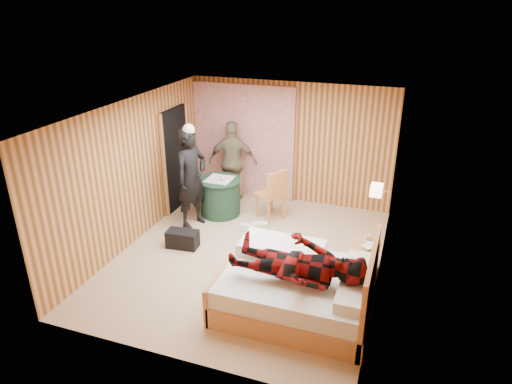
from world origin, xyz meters
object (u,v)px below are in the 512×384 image
(chair_near, at_px, (273,191))
(woman_standing, at_px, (192,178))
(chair_far, at_px, (232,177))
(man_on_bed, at_px, (298,255))
(bed, at_px, (299,288))
(duffel_bag, at_px, (183,239))
(nightstand, at_px, (365,258))
(wall_lamp, at_px, (377,190))
(round_table, at_px, (220,196))
(man_at_table, at_px, (233,162))

(chair_near, bearing_deg, woman_standing, -28.16)
(chair_far, bearing_deg, man_on_bed, -68.50)
(bed, bearing_deg, man_on_bed, -83.16)
(bed, height_order, woman_standing, woman_standing)
(bed, relative_size, duffel_bag, 3.81)
(nightstand, xyz_separation_m, chair_far, (-3.00, 1.92, 0.26))
(wall_lamp, relative_size, chair_near, 0.25)
(bed, distance_m, woman_standing, 3.16)
(chair_near, distance_m, woman_standing, 1.57)
(wall_lamp, relative_size, bed, 0.13)
(nightstand, bearing_deg, round_table, 157.25)
(round_table, relative_size, woman_standing, 0.45)
(round_table, xyz_separation_m, woman_standing, (-0.30, -0.59, 0.57))
(nightstand, distance_m, duffel_bag, 3.08)
(bed, bearing_deg, wall_lamp, 61.92)
(woman_standing, bearing_deg, duffel_bag, -147.16)
(duffel_bag, relative_size, woman_standing, 0.28)
(bed, relative_size, nightstand, 3.66)
(bed, xyz_separation_m, chair_near, (-1.15, 2.51, 0.28))
(man_at_table, bearing_deg, bed, 114.65)
(wall_lamp, height_order, duffel_bag, wall_lamp)
(wall_lamp, xyz_separation_m, bed, (-0.80, -1.50, -0.98))
(nightstand, bearing_deg, duffel_bag, -176.57)
(nightstand, distance_m, man_at_table, 3.61)
(woman_standing, bearing_deg, chair_far, 6.84)
(wall_lamp, height_order, round_table, wall_lamp)
(chair_far, relative_size, woman_standing, 0.49)
(nightstand, xyz_separation_m, chair_near, (-1.91, 1.35, 0.32))
(wall_lamp, relative_size, man_at_table, 0.15)
(man_at_table, distance_m, man_on_bed, 4.03)
(wall_lamp, bearing_deg, man_on_bed, -114.09)
(woman_standing, bearing_deg, wall_lamp, -76.11)
(wall_lamp, xyz_separation_m, man_at_table, (-3.02, 1.61, -0.44))
(duffel_bag, bearing_deg, man_on_bed, -32.24)
(round_table, xyz_separation_m, man_at_table, (0.00, 0.71, 0.49))
(chair_near, xyz_separation_m, duffel_bag, (-1.16, -1.54, -0.44))
(chair_far, bearing_deg, nightstand, -45.64)
(woman_standing, bearing_deg, chair_near, -43.82)
(duffel_bag, relative_size, man_on_bed, 0.30)
(chair_far, bearing_deg, duffel_bag, -105.00)
(round_table, relative_size, duffel_bag, 1.57)
(wall_lamp, xyz_separation_m, duffel_bag, (-3.11, -0.53, -1.15))
(duffel_bag, height_order, man_on_bed, man_on_bed)
(chair_far, bearing_deg, round_table, -101.45)
(duffel_bag, distance_m, woman_standing, 1.18)
(nightstand, relative_size, man_at_table, 0.32)
(man_at_table, bearing_deg, round_table, 79.07)
(chair_far, distance_m, man_on_bed, 4.03)
(bed, relative_size, chair_near, 1.99)
(bed, bearing_deg, nightstand, 56.64)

